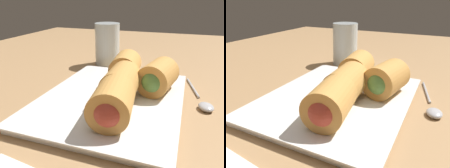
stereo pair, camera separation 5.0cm
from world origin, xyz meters
TOP-DOWN VIEW (x-y plane):
  - table_surface at (0.00, 0.00)cm, footprint 180.00×140.00cm
  - serving_plate at (-0.34, 0.03)cm, footprint 32.27×25.90cm
  - roll_front_left at (-9.15, -2.99)cm, footprint 9.58×7.38cm
  - roll_front_right at (4.33, -7.61)cm, footprint 9.67×7.72cm
  - roll_back_left at (8.22, -0.17)cm, footprint 9.53×7.20cm
  - roll_back_right at (-1.34, -1.94)cm, footprint 9.38×6.77cm
  - spoon at (4.68, -16.58)cm, footprint 16.74×5.49cm
  - drinking_glass at (23.99, 10.02)cm, footprint 7.21×7.21cm

SIDE VIEW (x-z plane):
  - table_surface at x=0.00cm, z-range 0.00..2.00cm
  - spoon at x=4.68cm, z-range 1.93..3.12cm
  - serving_plate at x=-0.34cm, z-range 2.01..3.51cm
  - roll_front_left at x=-9.15cm, z-range 3.50..9.77cm
  - roll_front_right at x=4.33cm, z-range 3.50..9.77cm
  - roll_back_left at x=8.22cm, z-range 3.50..9.77cm
  - roll_back_right at x=-1.34cm, z-range 3.50..9.77cm
  - drinking_glass at x=23.99cm, z-range 2.00..14.08cm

